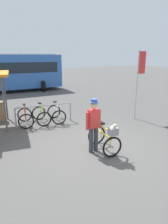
{
  "coord_description": "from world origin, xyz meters",
  "views": [
    {
      "loc": [
        -3.21,
        -5.22,
        2.99
      ],
      "look_at": [
        0.08,
        0.93,
        1.0
      ],
      "focal_mm": 32.23,
      "sensor_mm": 36.0,
      "label": 1
    }
  ],
  "objects_px": {
    "racked_bike_red": "(25,117)",
    "person_with_featured_bike": "(94,123)",
    "racked_bike_lime": "(41,115)",
    "racked_bike_white": "(56,114)",
    "banner_flag": "(140,72)",
    "featured_bicycle": "(106,138)"
  },
  "relations": [
    {
      "from": "racked_bike_white",
      "to": "featured_bicycle",
      "type": "relative_size",
      "value": 0.94
    },
    {
      "from": "racked_bike_white",
      "to": "banner_flag",
      "type": "xyz_separation_m",
      "value": [
        3.61,
        -1.43,
        1.86
      ]
    },
    {
      "from": "featured_bicycle",
      "to": "banner_flag",
      "type": "xyz_separation_m",
      "value": [
        3.33,
        2.22,
        1.74
      ]
    },
    {
      "from": "racked_bike_lime",
      "to": "racked_bike_white",
      "type": "distance_m",
      "value": 0.7
    },
    {
      "from": "racked_bike_white",
      "to": "banner_flag",
      "type": "height_order",
      "value": "banner_flag"
    },
    {
      "from": "person_with_featured_bike",
      "to": "racked_bike_lime",
      "type": "bearing_deg",
      "value": 100.37
    },
    {
      "from": "racked_bike_red",
      "to": "racked_bike_lime",
      "type": "relative_size",
      "value": 1.04
    },
    {
      "from": "racked_bike_white",
      "to": "person_with_featured_bike",
      "type": "relative_size",
      "value": 0.67
    },
    {
      "from": "featured_bicycle",
      "to": "person_with_featured_bike",
      "type": "relative_size",
      "value": 0.71
    },
    {
      "from": "racked_bike_white",
      "to": "person_with_featured_bike",
      "type": "xyz_separation_m",
      "value": [
        -0.05,
        -3.45,
        0.58
      ]
    },
    {
      "from": "racked_bike_red",
      "to": "person_with_featured_bike",
      "type": "distance_m",
      "value": 3.86
    },
    {
      "from": "featured_bicycle",
      "to": "person_with_featured_bike",
      "type": "distance_m",
      "value": 0.61
    },
    {
      "from": "racked_bike_red",
      "to": "racked_bike_white",
      "type": "bearing_deg",
      "value": -4.95
    },
    {
      "from": "racked_bike_lime",
      "to": "banner_flag",
      "type": "relative_size",
      "value": 0.36
    },
    {
      "from": "racked_bike_red",
      "to": "racked_bike_white",
      "type": "relative_size",
      "value": 1.02
    },
    {
      "from": "racked_bike_lime",
      "to": "featured_bicycle",
      "type": "distance_m",
      "value": 3.84
    },
    {
      "from": "racked_bike_white",
      "to": "banner_flag",
      "type": "relative_size",
      "value": 0.36
    },
    {
      "from": "racked_bike_lime",
      "to": "person_with_featured_bike",
      "type": "bearing_deg",
      "value": -79.63
    },
    {
      "from": "banner_flag",
      "to": "racked_bike_red",
      "type": "bearing_deg",
      "value": 162.72
    },
    {
      "from": "person_with_featured_bike",
      "to": "banner_flag",
      "type": "xyz_separation_m",
      "value": [
        3.66,
        2.02,
        1.28
      ]
    },
    {
      "from": "featured_bicycle",
      "to": "person_with_featured_bike",
      "type": "bearing_deg",
      "value": 148.75
    },
    {
      "from": "racked_bike_white",
      "to": "banner_flag",
      "type": "distance_m",
      "value": 4.31
    }
  ]
}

